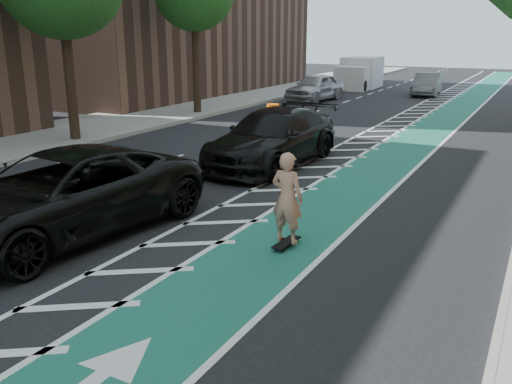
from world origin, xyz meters
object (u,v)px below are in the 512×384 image
Objects in this scene: suv_near at (62,194)px; barrel_a at (70,168)px; skateboarder at (287,198)px; suv_far at (273,138)px.

barrel_a is (-2.68, 2.69, -0.37)m from suv_near.
barrel_a is (-6.86, 1.20, -0.50)m from skateboarder.
skateboarder reaches higher than suv_far.
suv_near is at bearing -95.54° from suv_far.
skateboarder is 6.98m from barrel_a.
skateboarder is 0.30× the size of suv_far.
barrel_a is (-3.65, -4.63, -0.36)m from suv_far.
skateboarder reaches higher than suv_near.
skateboarder reaches higher than barrel_a.
suv_far is at bearing -57.54° from skateboarder.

